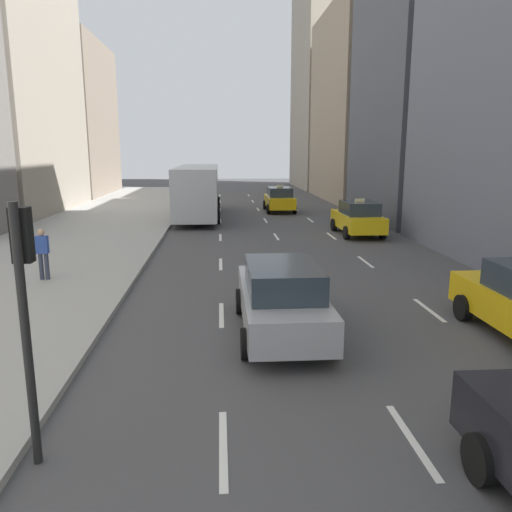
# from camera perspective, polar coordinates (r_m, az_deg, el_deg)

# --- Properties ---
(sidewalk_left) EXTENTS (8.00, 66.00, 0.15)m
(sidewalk_left) POSITION_cam_1_polar(r_m,az_deg,el_deg) (26.72, -18.86, 2.36)
(sidewalk_left) COLOR #9E9E99
(sidewalk_left) RESTS_ON ground
(lane_markings) EXTENTS (5.72, 56.00, 0.01)m
(lane_markings) POSITION_cam_1_polar(r_m,az_deg,el_deg) (22.09, 3.21, 0.91)
(lane_markings) COLOR white
(lane_markings) RESTS_ON ground
(building_row_right) EXTENTS (6.00, 68.50, 31.60)m
(building_row_right) POSITION_cam_1_polar(r_m,az_deg,el_deg) (37.25, 16.30, 22.26)
(building_row_right) COLOR gray
(building_row_right) RESTS_ON ground
(taxi_second) EXTENTS (2.02, 4.40, 1.87)m
(taxi_second) POSITION_cam_1_polar(r_m,az_deg,el_deg) (35.46, 2.69, 6.50)
(taxi_second) COLOR yellow
(taxi_second) RESTS_ON ground
(taxi_third) EXTENTS (2.02, 4.40, 1.87)m
(taxi_third) POSITION_cam_1_polar(r_m,az_deg,el_deg) (25.94, 11.57, 4.29)
(taxi_third) COLOR yellow
(taxi_third) RESTS_ON ground
(sedan_black_near) EXTENTS (2.02, 4.81, 1.72)m
(sedan_black_near) POSITION_cam_1_polar(r_m,az_deg,el_deg) (11.62, 2.94, -4.77)
(sedan_black_near) COLOR #9EA0A5
(sedan_black_near) RESTS_ON ground
(city_bus) EXTENTS (2.80, 11.61, 3.25)m
(city_bus) POSITION_cam_1_polar(r_m,az_deg,el_deg) (32.61, -6.68, 7.56)
(city_bus) COLOR #B7BCC1
(city_bus) RESTS_ON ground
(pedestrian_far_walking) EXTENTS (0.36, 0.22, 1.65)m
(pedestrian_far_walking) POSITION_cam_1_polar(r_m,az_deg,el_deg) (17.30, -23.19, 0.47)
(pedestrian_far_walking) COLOR #383D51
(pedestrian_far_walking) RESTS_ON sidewalk_left
(traffic_light_pole) EXTENTS (0.24, 0.42, 3.60)m
(traffic_light_pole) POSITION_cam_1_polar(r_m,az_deg,el_deg) (7.16, -24.94, -3.78)
(traffic_light_pole) COLOR black
(traffic_light_pole) RESTS_ON ground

